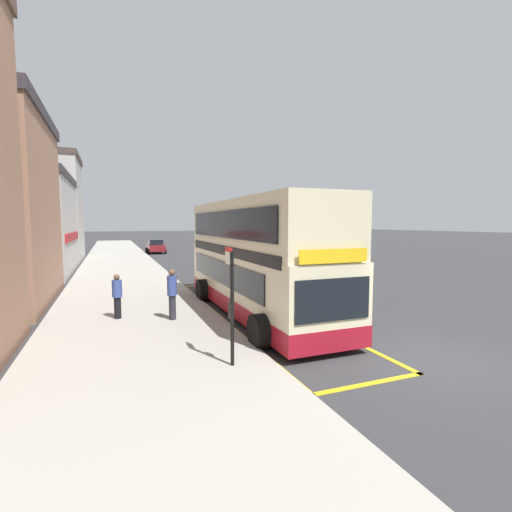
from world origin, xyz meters
name	(u,v)px	position (x,y,z in m)	size (l,w,h in m)	color
ground_plane	(189,256)	(0.00, 32.00, 0.00)	(260.00, 260.00, 0.00)	#333335
pavement_near	(118,258)	(-7.00, 32.00, 0.07)	(6.00, 76.00, 0.14)	#A39E93
double_decker_bus	(255,261)	(-2.46, 6.37, 2.06)	(3.24, 10.88, 4.40)	beige
bus_bay_markings	(254,312)	(-2.46, 6.50, 0.01)	(3.08, 14.22, 0.01)	gold
bus_stop_sign	(231,297)	(-5.05, 1.36, 1.78)	(0.09, 0.51, 2.82)	black
terrace_mid	(2,224)	(-14.32, 22.01, 3.47)	(8.40, 10.51, 7.81)	#B2ADA8
terrace_far	(13,208)	(-15.70, 31.81, 4.91)	(11.22, 7.90, 10.70)	#B2ADA8
parked_car_grey_kerbside	(250,252)	(4.66, 25.86, 0.80)	(2.09, 4.20, 1.62)	slate
parked_car_teal_ahead	(208,243)	(4.55, 41.53, 0.80)	(2.09, 4.20, 1.62)	#196066
parked_car_maroon_behind	(156,246)	(-2.75, 37.62, 0.80)	(2.09, 4.20, 1.62)	maroon
pedestrian_waiting_near_sign	(117,295)	(-7.52, 6.95, 1.00)	(0.34, 0.34, 1.59)	black
pedestrian_further_back	(172,292)	(-5.72, 6.08, 1.12)	(0.34, 0.34, 1.79)	#26262D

